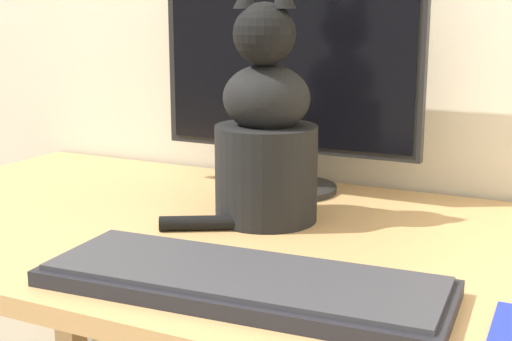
{
  "coord_description": "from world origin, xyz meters",
  "views": [
    {
      "loc": [
        0.42,
        -0.86,
        1.04
      ],
      "look_at": [
        0.03,
        -0.07,
        0.84
      ],
      "focal_mm": 50.0,
      "sensor_mm": 36.0,
      "label": 1
    }
  ],
  "objects": [
    {
      "name": "cat",
      "position": [
        -0.02,
        0.06,
        0.86
      ],
      "size": [
        0.2,
        0.21,
        0.34
      ],
      "rotation": [
        0.0,
        0.0,
        0.17
      ],
      "color": "black",
      "rests_on": "desk"
    },
    {
      "name": "keyboard",
      "position": [
        0.08,
        -0.2,
        0.75
      ],
      "size": [
        0.47,
        0.19,
        0.02
      ],
      "rotation": [
        0.0,
        0.0,
        0.06
      ],
      "color": "black",
      "rests_on": "desk"
    },
    {
      "name": "monitor",
      "position": [
        -0.06,
        0.23,
        0.94
      ],
      "size": [
        0.46,
        0.17,
        0.37
      ],
      "color": "black",
      "rests_on": "desk"
    },
    {
      "name": "desk",
      "position": [
        0.0,
        0.0,
        0.63
      ],
      "size": [
        1.3,
        0.66,
        0.74
      ],
      "color": "tan",
      "rests_on": "ground_plane"
    }
  ]
}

